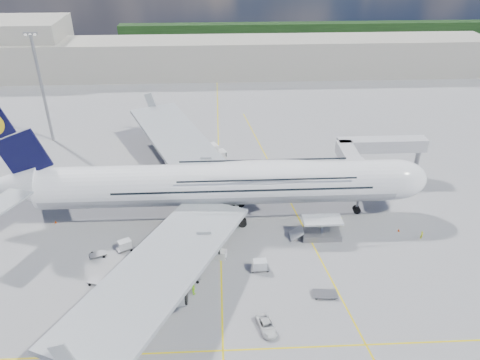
{
  "coord_description": "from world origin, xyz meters",
  "views": [
    {
      "loc": [
        0.14,
        -60.36,
        47.72
      ],
      "look_at": [
        3.54,
        8.0,
        8.61
      ],
      "focal_mm": 35.0,
      "sensor_mm": 36.0,
      "label": 1
    }
  ],
  "objects_px": {
    "dolly_nose_near": "(260,265)",
    "crew_van": "(341,222)",
    "dolly_row_c": "(189,275)",
    "dolly_back": "(125,245)",
    "light_mast": "(42,87)",
    "crew_tug": "(182,280)",
    "jet_bridge": "(370,152)",
    "baggage_tug": "(217,253)",
    "cone_tail": "(55,222)",
    "dolly_row_b": "(98,281)",
    "crew_wing": "(194,289)",
    "cargo_loader": "(320,231)",
    "cone_nose": "(399,230)",
    "dolly_row_a": "(98,254)",
    "service_van": "(267,326)",
    "cone_wing_right_outer": "(183,292)",
    "crew_nose": "(422,235)",
    "crew_loader": "(322,223)",
    "cone_wing_right_inner": "(182,272)",
    "dolly_nose_far": "(325,294)",
    "cone_wing_left_inner": "(191,166)",
    "catering_truck_inner": "(210,154)",
    "catering_truck_outer": "(166,136)",
    "airliner": "(221,183)"
  },
  "relations": [
    {
      "from": "dolly_nose_near",
      "to": "crew_van",
      "type": "bearing_deg",
      "value": 33.63
    },
    {
      "from": "dolly_row_c",
      "to": "dolly_back",
      "type": "bearing_deg",
      "value": 123.19
    },
    {
      "from": "light_mast",
      "to": "dolly_back",
      "type": "height_order",
      "value": "light_mast"
    },
    {
      "from": "crew_tug",
      "to": "jet_bridge",
      "type": "bearing_deg",
      "value": 56.47
    },
    {
      "from": "baggage_tug",
      "to": "cone_tail",
      "type": "distance_m",
      "value": 30.62
    },
    {
      "from": "dolly_back",
      "to": "dolly_row_b",
      "type": "bearing_deg",
      "value": -138.05
    },
    {
      "from": "crew_wing",
      "to": "crew_van",
      "type": "xyz_separation_m",
      "value": [
        25.11,
        15.78,
        -0.07
      ]
    },
    {
      "from": "jet_bridge",
      "to": "dolly_row_b",
      "type": "xyz_separation_m",
      "value": [
        -48.11,
        -27.64,
        -6.54
      ]
    },
    {
      "from": "cargo_loader",
      "to": "cone_nose",
      "type": "distance_m",
      "value": 14.03
    },
    {
      "from": "light_mast",
      "to": "cone_nose",
      "type": "height_order",
      "value": "light_mast"
    },
    {
      "from": "dolly_row_a",
      "to": "service_van",
      "type": "xyz_separation_m",
      "value": [
        25.45,
        -16.5,
        0.29
      ]
    },
    {
      "from": "dolly_row_c",
      "to": "cone_wing_right_outer",
      "type": "distance_m",
      "value": 2.93
    },
    {
      "from": "crew_van",
      "to": "light_mast",
      "type": "bearing_deg",
      "value": 3.7
    },
    {
      "from": "crew_nose",
      "to": "dolly_row_c",
      "type": "bearing_deg",
      "value": 154.23
    },
    {
      "from": "dolly_row_c",
      "to": "service_van",
      "type": "xyz_separation_m",
      "value": [
        10.62,
        -9.88,
        -0.49
      ]
    },
    {
      "from": "light_mast",
      "to": "cone_tail",
      "type": "distance_m",
      "value": 39.45
    },
    {
      "from": "light_mast",
      "to": "crew_tug",
      "type": "height_order",
      "value": "light_mast"
    },
    {
      "from": "crew_van",
      "to": "cone_tail",
      "type": "height_order",
      "value": "crew_van"
    },
    {
      "from": "cargo_loader",
      "to": "dolly_row_c",
      "type": "bearing_deg",
      "value": -155.63
    },
    {
      "from": "jet_bridge",
      "to": "crew_tug",
      "type": "relative_size",
      "value": 12.13
    },
    {
      "from": "jet_bridge",
      "to": "crew_van",
      "type": "height_order",
      "value": "jet_bridge"
    },
    {
      "from": "crew_loader",
      "to": "crew_tug",
      "type": "relative_size",
      "value": 1.04
    },
    {
      "from": "cone_wing_right_inner",
      "to": "dolly_nose_far",
      "type": "bearing_deg",
      "value": -15.49
    },
    {
      "from": "dolly_back",
      "to": "cone_tail",
      "type": "bearing_deg",
      "value": 120.34
    },
    {
      "from": "cone_wing_left_inner",
      "to": "cone_wing_right_inner",
      "type": "distance_m",
      "value": 34.49
    },
    {
      "from": "crew_nose",
      "to": "cone_wing_right_inner",
      "type": "distance_m",
      "value": 40.41
    },
    {
      "from": "dolly_row_a",
      "to": "catering_truck_inner",
      "type": "bearing_deg",
      "value": 38.15
    },
    {
      "from": "dolly_row_a",
      "to": "crew_tug",
      "type": "distance_m",
      "value": 15.58
    },
    {
      "from": "cone_nose",
      "to": "cone_tail",
      "type": "height_order",
      "value": "cone_tail"
    },
    {
      "from": "crew_wing",
      "to": "crew_van",
      "type": "height_order",
      "value": "crew_wing"
    },
    {
      "from": "dolly_row_c",
      "to": "dolly_nose_far",
      "type": "xyz_separation_m",
      "value": [
        19.61,
        -4.14,
        -0.7
      ]
    },
    {
      "from": "catering_truck_outer",
      "to": "cone_wing_right_inner",
      "type": "xyz_separation_m",
      "value": [
        6.35,
        -47.07,
        -1.47
      ]
    },
    {
      "from": "light_mast",
      "to": "crew_loader",
      "type": "relative_size",
      "value": 15.79
    },
    {
      "from": "airliner",
      "to": "crew_nose",
      "type": "distance_m",
      "value": 35.13
    },
    {
      "from": "dolly_row_c",
      "to": "catering_truck_outer",
      "type": "xyz_separation_m",
      "value": [
        -7.56,
        48.7,
        0.69
      ]
    },
    {
      "from": "dolly_row_b",
      "to": "light_mast",
      "type": "bearing_deg",
      "value": 128.75
    },
    {
      "from": "airliner",
      "to": "cone_wing_right_inner",
      "type": "height_order",
      "value": "airliner"
    },
    {
      "from": "dolly_row_c",
      "to": "cone_wing_left_inner",
      "type": "bearing_deg",
      "value": 71.78
    },
    {
      "from": "dolly_row_c",
      "to": "service_van",
      "type": "distance_m",
      "value": 14.51
    },
    {
      "from": "airliner",
      "to": "light_mast",
      "type": "xyz_separation_m",
      "value": [
        -40.26,
        35.0,
        6.34
      ]
    },
    {
      "from": "crew_nose",
      "to": "crew_loader",
      "type": "relative_size",
      "value": 0.93
    },
    {
      "from": "dolly_row_c",
      "to": "crew_nose",
      "type": "height_order",
      "value": "dolly_row_c"
    },
    {
      "from": "cone_wing_left_inner",
      "to": "dolly_row_a",
      "type": "bearing_deg",
      "value": -114.88
    },
    {
      "from": "cargo_loader",
      "to": "dolly_back",
      "type": "bearing_deg",
      "value": -176.84
    },
    {
      "from": "dolly_row_c",
      "to": "crew_nose",
      "type": "distance_m",
      "value": 39.54
    },
    {
      "from": "dolly_back",
      "to": "crew_van",
      "type": "height_order",
      "value": "dolly_back"
    },
    {
      "from": "service_van",
      "to": "cone_wing_left_inner",
      "type": "xyz_separation_m",
      "value": [
        -11.78,
        45.99,
        -0.29
      ]
    },
    {
      "from": "crew_van",
      "to": "cone_tail",
      "type": "bearing_deg",
      "value": 32.46
    },
    {
      "from": "airliner",
      "to": "cargo_loader",
      "type": "bearing_deg",
      "value": -23.23
    },
    {
      "from": "jet_bridge",
      "to": "service_van",
      "type": "bearing_deg",
      "value": -122.47
    }
  ]
}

